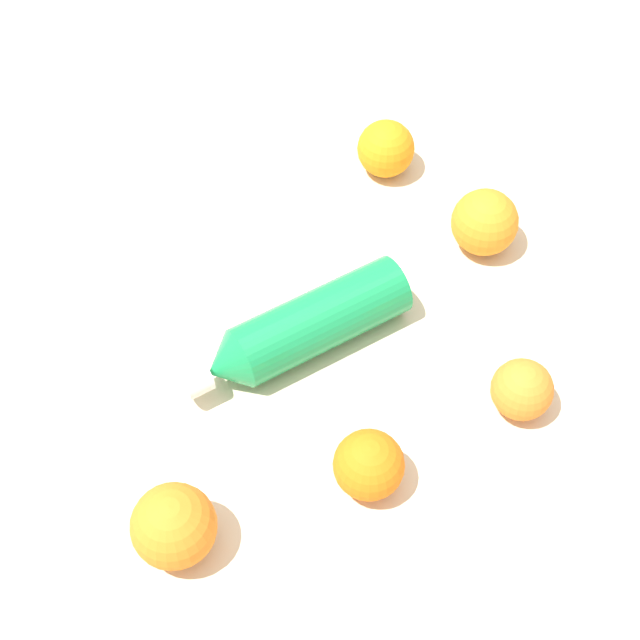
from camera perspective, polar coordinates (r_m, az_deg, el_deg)
ground_plane at (r=1.01m, az=2.06°, el=-1.07°), size 2.40×2.40×0.00m
water_bottle at (r=0.98m, az=-1.07°, el=-0.52°), size 0.16×0.25×0.06m
orange_0 at (r=0.89m, az=2.95°, el=-8.68°), size 0.07×0.07×0.07m
orange_1 at (r=0.96m, az=12.03°, el=-4.10°), size 0.06×0.06×0.06m
orange_2 at (r=1.08m, az=9.86°, el=5.80°), size 0.08×0.08×0.08m
orange_3 at (r=1.15m, az=3.97°, el=10.23°), size 0.07×0.07×0.07m
orange_4 at (r=0.87m, az=-8.77°, el=-12.13°), size 0.08×0.08×0.08m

